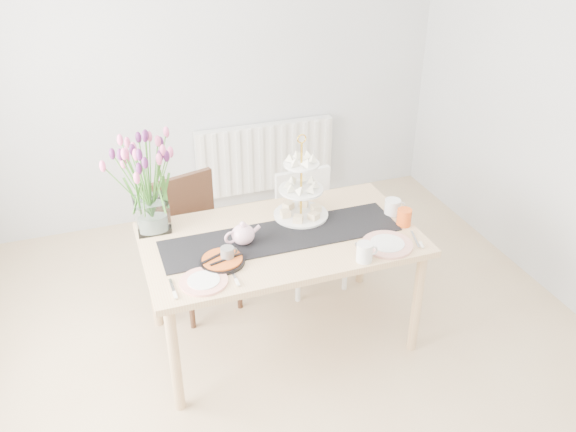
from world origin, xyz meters
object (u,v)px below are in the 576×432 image
object	(u,v)px
chair_brown	(193,234)
tart_tin	(222,261)
mug_grey	(227,255)
mug_white	(365,252)
teapot	(243,234)
cream_jug	(392,207)
mug_orange	(404,217)
cake_stand	(301,197)
dining_table	(281,247)
tulip_vase	(146,169)
radiator	(265,157)
chair_white	(308,220)
plate_left	(204,281)
plate_right	(387,244)

from	to	relation	value
chair_brown	tart_tin	distance (m)	0.77
mug_grey	mug_white	size ratio (longest dim) A/B	0.82
teapot	cream_jug	world-z (taller)	teapot
chair_brown	mug_orange	bearing A→B (deg)	-46.87
cake_stand	mug_white	world-z (taller)	cake_stand
chair_brown	mug_grey	world-z (taller)	chair_brown
dining_table	tulip_vase	bearing A→B (deg)	153.77
cake_stand	radiator	bearing A→B (deg)	80.62
chair_white	mug_grey	xyz separation A→B (m)	(-0.75, -0.72, 0.33)
chair_white	cake_stand	xyz separation A→B (m)	(-0.20, -0.39, 0.42)
radiator	plate_left	bearing A→B (deg)	-115.64
teapot	mug_orange	bearing A→B (deg)	-13.75
dining_table	plate_right	xyz separation A→B (m)	(0.54, -0.29, 0.08)
cake_stand	cream_jug	bearing A→B (deg)	-15.78
radiator	tart_tin	distance (m)	2.08
radiator	chair_white	bearing A→B (deg)	-92.56
dining_table	mug_grey	size ratio (longest dim) A/B	18.12
dining_table	tart_tin	size ratio (longest dim) A/B	6.46
mug_orange	plate_left	xyz separation A→B (m)	(-1.26, -0.18, -0.05)
dining_table	tart_tin	distance (m)	0.43
radiator	mug_orange	bearing A→B (deg)	-80.96
plate_right	plate_left	bearing A→B (deg)	180.00
dining_table	chair_brown	size ratio (longest dim) A/B	1.79
mug_grey	mug_orange	size ratio (longest dim) A/B	0.85
cake_stand	teapot	world-z (taller)	cake_stand
cake_stand	plate_left	size ratio (longest dim) A/B	1.95
radiator	plate_right	world-z (taller)	plate_right
chair_white	plate_left	bearing A→B (deg)	-139.04
chair_white	cake_stand	world-z (taller)	cake_stand
cream_jug	teapot	bearing A→B (deg)	-161.30
dining_table	mug_grey	xyz separation A→B (m)	(-0.36, -0.15, 0.12)
tulip_vase	dining_table	bearing A→B (deg)	-26.23
radiator	mug_white	world-z (taller)	mug_white
tulip_vase	plate_right	xyz separation A→B (m)	(1.23, -0.63, -0.38)
tulip_vase	plate_right	world-z (taller)	tulip_vase
mug_white	chair_white	bearing A→B (deg)	88.74
radiator	mug_orange	world-z (taller)	mug_orange
tart_tin	mug_grey	size ratio (longest dim) A/B	2.80
tulip_vase	tart_tin	world-z (taller)	tulip_vase
chair_white	mug_grey	bearing A→B (deg)	-138.64
cake_stand	plate_left	world-z (taller)	cake_stand
plate_left	cake_stand	bearing A→B (deg)	33.42
radiator	mug_white	distance (m)	2.15
chair_brown	mug_white	size ratio (longest dim) A/B	8.32
chair_white	radiator	bearing A→B (deg)	85.13
cream_jug	mug_orange	distance (m)	0.14
tart_tin	mug_orange	world-z (taller)	mug_orange
chair_white	plate_left	xyz separation A→B (m)	(-0.92, -0.86, 0.29)
chair_brown	plate_right	bearing A→B (deg)	-58.15
dining_table	plate_left	bearing A→B (deg)	-150.71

